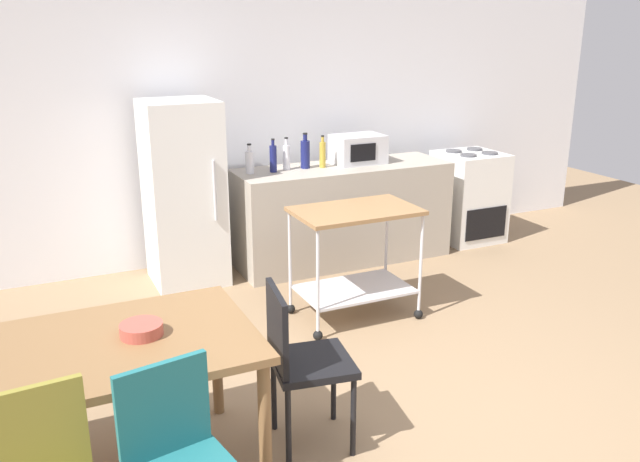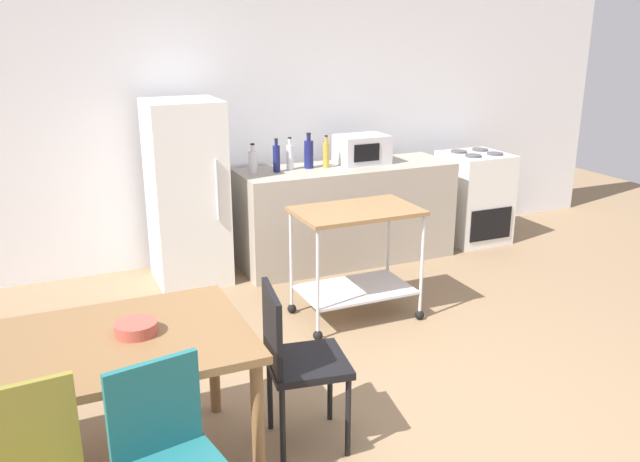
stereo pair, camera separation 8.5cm
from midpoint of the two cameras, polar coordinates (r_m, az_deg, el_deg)
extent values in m
plane|color=#8C7051|center=(3.84, 8.09, -16.59)|extent=(12.00, 12.00, 0.00)
cube|color=white|center=(6.16, -7.41, 10.95)|extent=(8.40, 0.12, 2.90)
cube|color=#A89E8E|center=(6.13, 2.68, 1.50)|extent=(2.00, 0.64, 0.90)
cube|color=brown|center=(3.21, -19.03, -9.59)|extent=(1.50, 0.90, 0.04)
cylinder|color=brown|center=(3.17, -4.58, -16.76)|extent=(0.06, 0.06, 0.71)
cylinder|color=brown|center=(3.82, -8.56, -10.58)|extent=(0.06, 0.06, 0.71)
cube|color=olive|center=(2.77, -23.33, -15.66)|extent=(0.38, 0.06, 0.40)
cube|color=#1E666B|center=(2.77, -13.24, -14.58)|extent=(0.38, 0.10, 0.40)
cube|color=black|center=(3.46, -0.38, -11.32)|extent=(0.46, 0.46, 0.04)
cube|color=black|center=(3.33, -3.42, -8.36)|extent=(0.09, 0.38, 0.40)
cylinder|color=black|center=(3.49, 3.17, -15.78)|extent=(0.03, 0.03, 0.45)
cylinder|color=black|center=(3.77, 1.53, -13.05)|extent=(0.03, 0.03, 0.45)
cylinder|color=black|center=(3.42, -2.50, -16.60)|extent=(0.03, 0.03, 0.45)
cylinder|color=black|center=(3.70, -3.68, -13.72)|extent=(0.03, 0.03, 0.45)
cube|color=white|center=(6.89, 13.47, 2.85)|extent=(0.60, 0.60, 0.90)
cube|color=black|center=(6.72, 14.91, 0.56)|extent=(0.48, 0.01, 0.32)
cylinder|color=#47474C|center=(6.62, 13.47, 6.35)|extent=(0.16, 0.16, 0.02)
cylinder|color=#47474C|center=(6.78, 15.24, 6.47)|extent=(0.16, 0.16, 0.02)
cylinder|color=#47474C|center=(6.81, 12.26, 6.73)|extent=(0.16, 0.16, 0.02)
cylinder|color=#47474C|center=(6.97, 14.01, 6.84)|extent=(0.16, 0.16, 0.02)
cube|color=white|center=(5.66, -11.01, 3.25)|extent=(0.60, 0.60, 1.55)
cylinder|color=silver|center=(5.39, -8.42, 3.51)|extent=(0.02, 0.02, 0.50)
cube|color=olive|center=(4.81, 3.69, 1.73)|extent=(0.90, 0.56, 0.03)
cube|color=silver|center=(5.01, 3.56, -5.05)|extent=(0.83, 0.52, 0.02)
cylinder|color=silver|center=(4.54, 0.34, -4.31)|extent=(0.02, 0.02, 0.76)
sphere|color=black|center=(4.71, 0.33, -9.00)|extent=(0.07, 0.07, 0.07)
cylinder|color=silver|center=(4.92, 9.30, -2.78)|extent=(0.02, 0.02, 0.76)
sphere|color=black|center=(5.08, 9.07, -7.18)|extent=(0.07, 0.07, 0.07)
cylinder|color=silver|center=(4.97, -2.03, -2.35)|extent=(0.02, 0.02, 0.76)
sphere|color=black|center=(5.13, -1.98, -6.72)|extent=(0.07, 0.07, 0.07)
cylinder|color=silver|center=(5.32, 6.39, -1.09)|extent=(0.02, 0.02, 0.76)
sphere|color=black|center=(5.47, 6.24, -5.22)|extent=(0.07, 0.07, 0.07)
cylinder|color=silver|center=(5.73, -5.40, 5.94)|extent=(0.07, 0.07, 0.19)
cylinder|color=silver|center=(5.71, -5.43, 7.15)|extent=(0.03, 0.03, 0.05)
cylinder|color=black|center=(5.70, -5.44, 7.48)|extent=(0.04, 0.04, 0.01)
cylinder|color=navy|center=(5.77, -3.36, 6.25)|extent=(0.06, 0.06, 0.23)
cylinder|color=navy|center=(5.74, -3.38, 7.63)|extent=(0.03, 0.03, 0.05)
cylinder|color=black|center=(5.74, -3.39, 7.93)|extent=(0.03, 0.03, 0.01)
cylinder|color=silver|center=(5.86, -2.20, 6.37)|extent=(0.06, 0.06, 0.22)
cylinder|color=silver|center=(5.83, -2.22, 7.70)|extent=(0.03, 0.03, 0.06)
cylinder|color=black|center=(5.82, -2.22, 8.05)|extent=(0.03, 0.03, 0.01)
cylinder|color=navy|center=(5.91, -0.57, 6.63)|extent=(0.08, 0.08, 0.25)
cylinder|color=navy|center=(5.88, -0.57, 8.08)|extent=(0.04, 0.04, 0.06)
cylinder|color=black|center=(5.88, -0.57, 8.42)|extent=(0.04, 0.04, 0.01)
cylinder|color=gold|center=(5.94, 0.94, 6.59)|extent=(0.06, 0.06, 0.23)
cylinder|color=gold|center=(5.91, 0.95, 7.91)|extent=(0.03, 0.03, 0.05)
cylinder|color=black|center=(5.91, 0.95, 8.21)|extent=(0.03, 0.03, 0.01)
cube|color=silver|center=(6.14, 4.04, 7.07)|extent=(0.46, 0.34, 0.26)
cube|color=black|center=(5.97, 4.48, 6.76)|extent=(0.25, 0.01, 0.16)
cylinder|color=#B24C3F|center=(3.22, -14.87, -8.09)|extent=(0.20, 0.20, 0.06)
camera|label=1|loc=(0.04, -89.45, 0.17)|focal=37.03mm
camera|label=2|loc=(0.04, 90.55, -0.17)|focal=37.03mm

